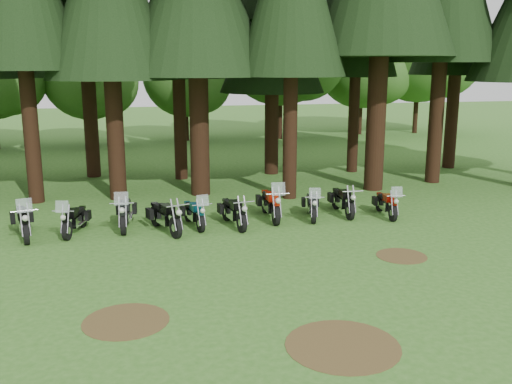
# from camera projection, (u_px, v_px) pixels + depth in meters

# --- Properties ---
(ground) EXTENTS (120.00, 120.00, 0.00)m
(ground) POSITION_uv_depth(u_px,v_px,m) (247.00, 276.00, 14.38)
(ground) COLOR #30671D
(ground) RESTS_ON ground
(decid_3) EXTENTS (6.12, 5.95, 7.65)m
(decid_3) POSITION_uv_depth(u_px,v_px,m) (92.00, 75.00, 36.26)
(decid_3) COLOR black
(decid_3) RESTS_ON ground
(decid_4) EXTENTS (5.93, 5.76, 7.41)m
(decid_4) POSITION_uv_depth(u_px,v_px,m) (189.00, 77.00, 38.80)
(decid_4) COLOR black
(decid_4) RESTS_ON ground
(decid_5) EXTENTS (8.45, 8.21, 10.56)m
(decid_5) POSITION_uv_depth(u_px,v_px,m) (287.00, 49.00, 39.27)
(decid_5) COLOR black
(decid_5) RESTS_ON ground
(decid_6) EXTENTS (7.06, 6.86, 8.82)m
(decid_6) POSITION_uv_depth(u_px,v_px,m) (367.00, 64.00, 42.16)
(decid_6) COLOR black
(decid_6) RESTS_ON ground
(decid_7) EXTENTS (8.44, 8.20, 10.55)m
(decid_7) POSITION_uv_depth(u_px,v_px,m) (426.00, 50.00, 42.77)
(decid_7) COLOR black
(decid_7) RESTS_ON ground
(dirt_patch_0) EXTENTS (1.80, 1.80, 0.01)m
(dirt_patch_0) POSITION_uv_depth(u_px,v_px,m) (126.00, 321.00, 11.82)
(dirt_patch_0) COLOR #4C3D1E
(dirt_patch_0) RESTS_ON ground
(dirt_patch_1) EXTENTS (1.40, 1.40, 0.01)m
(dirt_patch_1) POSITION_uv_depth(u_px,v_px,m) (401.00, 256.00, 15.83)
(dirt_patch_1) COLOR #4C3D1E
(dirt_patch_1) RESTS_ON ground
(dirt_patch_2) EXTENTS (2.20, 2.20, 0.01)m
(dirt_patch_2) POSITION_uv_depth(u_px,v_px,m) (343.00, 345.00, 10.79)
(dirt_patch_2) COLOR #4C3D1E
(dirt_patch_2) RESTS_ON ground
(motorcycle_0) EXTENTS (0.81, 2.32, 1.46)m
(motorcycle_0) POSITION_uv_depth(u_px,v_px,m) (23.00, 222.00, 17.44)
(motorcycle_0) COLOR black
(motorcycle_0) RESTS_ON ground
(motorcycle_1) EXTENTS (0.76, 2.04, 1.29)m
(motorcycle_1) POSITION_uv_depth(u_px,v_px,m) (75.00, 220.00, 17.86)
(motorcycle_1) COLOR black
(motorcycle_1) RESTS_ON ground
(motorcycle_2) EXTENTS (0.50, 2.30, 1.44)m
(motorcycle_2) POSITION_uv_depth(u_px,v_px,m) (125.00, 214.00, 18.45)
(motorcycle_2) COLOR black
(motorcycle_2) RESTS_ON ground
(motorcycle_3) EXTENTS (0.87, 2.20, 0.93)m
(motorcycle_3) POSITION_uv_depth(u_px,v_px,m) (165.00, 217.00, 18.03)
(motorcycle_3) COLOR black
(motorcycle_3) RESTS_ON ground
(motorcycle_4) EXTENTS (0.60, 2.03, 1.28)m
(motorcycle_4) POSITION_uv_depth(u_px,v_px,m) (194.00, 214.00, 18.60)
(motorcycle_4) COLOR black
(motorcycle_4) RESTS_ON ground
(motorcycle_5) EXTENTS (0.46, 2.17, 0.88)m
(motorcycle_5) POSITION_uv_depth(u_px,v_px,m) (234.00, 213.00, 18.68)
(motorcycle_5) COLOR black
(motorcycle_5) RESTS_ON ground
(motorcycle_6) EXTENTS (0.45, 2.41, 1.52)m
(motorcycle_6) POSITION_uv_depth(u_px,v_px,m) (271.00, 205.00, 19.53)
(motorcycle_6) COLOR black
(motorcycle_6) RESTS_ON ground
(motorcycle_7) EXTENTS (0.69, 2.03, 1.28)m
(motorcycle_7) POSITION_uv_depth(u_px,v_px,m) (312.00, 206.00, 19.65)
(motorcycle_7) COLOR black
(motorcycle_7) RESTS_ON ground
(motorcycle_8) EXTENTS (0.35, 2.22, 0.90)m
(motorcycle_8) POSITION_uv_depth(u_px,v_px,m) (343.00, 202.00, 20.18)
(motorcycle_8) COLOR black
(motorcycle_8) RESTS_ON ground
(motorcycle_9) EXTENTS (0.48, 2.01, 1.26)m
(motorcycle_9) POSITION_uv_depth(u_px,v_px,m) (386.00, 205.00, 19.90)
(motorcycle_9) COLOR black
(motorcycle_9) RESTS_ON ground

